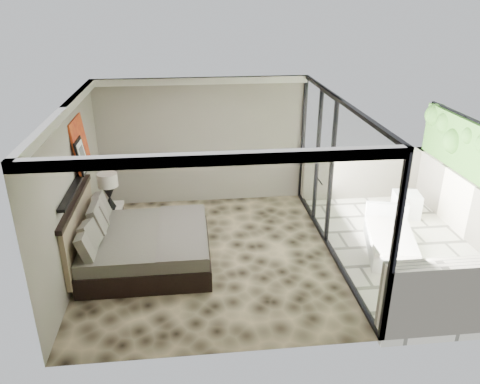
{
  "coord_description": "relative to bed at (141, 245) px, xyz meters",
  "views": [
    {
      "loc": [
        -0.26,
        -7.36,
        4.46
      ],
      "look_at": [
        0.6,
        0.4,
        1.07
      ],
      "focal_mm": 35.0,
      "sensor_mm": 36.0,
      "label": 1
    }
  ],
  "objects": [
    {
      "name": "left_wall",
      "position": [
        -1.03,
        0.09,
        1.04
      ],
      "size": [
        0.02,
        5.0,
        2.8
      ],
      "primitive_type": "cube",
      "color": "gray",
      "rests_on": "floor"
    },
    {
      "name": "ceiling",
      "position": [
        1.21,
        0.09,
        2.43
      ],
      "size": [
        4.5,
        5.0,
        0.02
      ],
      "primitive_type": "cube",
      "color": "silver",
      "rests_on": "back_wall"
    },
    {
      "name": "back_wall",
      "position": [
        1.21,
        2.58,
        1.04
      ],
      "size": [
        4.5,
        0.02,
        2.8
      ],
      "primitive_type": "cube",
      "color": "gray",
      "rests_on": "floor"
    },
    {
      "name": "ottoman",
      "position": [
        5.45,
        1.29,
        -0.1
      ],
      "size": [
        0.6,
        0.6,
        0.52
      ],
      "primitive_type": "cube",
      "rotation": [
        0.0,
        0.0,
        -0.18
      ],
      "color": "white",
      "rests_on": "terrace_slab"
    },
    {
      "name": "parapet_far",
      "position": [
        6.31,
        0.09,
        0.19
      ],
      "size": [
        0.3,
        5.0,
        1.1
      ],
      "primitive_type": "cube",
      "color": "beige",
      "rests_on": "terrace_slab"
    },
    {
      "name": "bed",
      "position": [
        0.0,
        0.0,
        0.0
      ],
      "size": [
        2.23,
        2.15,
        1.23
      ],
      "color": "black",
      "rests_on": "floor"
    },
    {
      "name": "picture_ledge",
      "position": [
        -0.97,
        0.19,
        1.14
      ],
      "size": [
        0.12,
        2.2,
        0.05
      ],
      "primitive_type": "cube",
      "color": "black",
      "rests_on": "left_wall"
    },
    {
      "name": "nightstand",
      "position": [
        -0.73,
        1.33,
        -0.09
      ],
      "size": [
        0.61,
        0.61,
        0.55
      ],
      "primitive_type": "cube",
      "rotation": [
        0.0,
        0.0,
        -0.13
      ],
      "color": "black",
      "rests_on": "floor"
    },
    {
      "name": "table_lamp",
      "position": [
        -0.68,
        1.31,
        0.61
      ],
      "size": [
        0.38,
        0.38,
        0.7
      ],
      "color": "black",
      "rests_on": "nightstand"
    },
    {
      "name": "lounger",
      "position": [
        4.55,
        -0.05,
        -0.16
      ],
      "size": [
        1.2,
        1.78,
        0.64
      ],
      "rotation": [
        0.0,
        0.0,
        -0.26
      ],
      "color": "silver",
      "rests_on": "terrace_slab"
    },
    {
      "name": "abstract_canvas",
      "position": [
        -0.99,
        0.86,
        1.61
      ],
      "size": [
        0.13,
        0.9,
        0.9
      ],
      "primitive_type": "cube",
      "rotation": [
        0.0,
        -0.1,
        0.0
      ],
      "color": "#B6490F",
      "rests_on": "picture_ledge"
    },
    {
      "name": "floor",
      "position": [
        1.21,
        0.09,
        -0.36
      ],
      "size": [
        5.0,
        5.0,
        0.0
      ],
      "primitive_type": "plane",
      "color": "black",
      "rests_on": "ground"
    },
    {
      "name": "terrace_slab",
      "position": [
        4.96,
        0.09,
        -0.42
      ],
      "size": [
        3.0,
        5.0,
        0.12
      ],
      "primitive_type": "cube",
      "color": "beige",
      "rests_on": "ground"
    },
    {
      "name": "framed_print",
      "position": [
        -0.93,
        0.62,
        1.46
      ],
      "size": [
        0.11,
        0.5,
        0.6
      ],
      "primitive_type": "cube",
      "rotation": [
        0.0,
        -0.14,
        0.0
      ],
      "color": "black",
      "rests_on": "picture_ledge"
    },
    {
      "name": "glass_wall",
      "position": [
        3.46,
        0.09,
        1.04
      ],
      "size": [
        0.08,
        5.0,
        2.8
      ],
      "primitive_type": "cube",
      "color": "white",
      "rests_on": "floor"
    }
  ]
}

